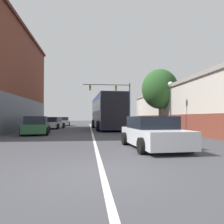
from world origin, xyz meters
name	(u,v)px	position (x,y,z in m)	size (l,w,h in m)	color
ground_plane	(102,173)	(0.00, 0.00, 0.00)	(160.00, 160.00, 0.00)	#424247
lane_center_line	(92,131)	(0.00, 16.32, 0.00)	(0.14, 44.63, 0.01)	silver
building_right_storefront	(190,108)	(10.79, 17.76, 2.36)	(6.93, 23.64, 4.49)	beige
bus	(107,111)	(1.72, 18.94, 2.02)	(3.20, 11.30, 3.60)	navy
hatchback_foreground	(153,133)	(2.44, 3.97, 0.65)	(2.31, 4.41, 1.37)	silver
parked_car_left_near	(36,126)	(-4.39, 12.49, 0.66)	(2.40, 4.80, 1.41)	#285633
parked_car_left_mid	(63,122)	(-4.28, 29.77, 0.65)	(2.36, 4.51, 1.35)	silver
parked_car_left_far	(52,123)	(-4.49, 20.73, 0.65)	(2.56, 4.40, 1.36)	silver
traffic_signal_gantry	(116,95)	(4.06, 28.62, 4.82)	(7.43, 0.36, 6.71)	#333338
street_lamp	(171,98)	(6.15, 11.41, 2.83)	(0.40, 0.40, 4.16)	#47474C
street_tree_near	(160,89)	(6.99, 16.46, 4.22)	(3.73, 3.36, 6.28)	brown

